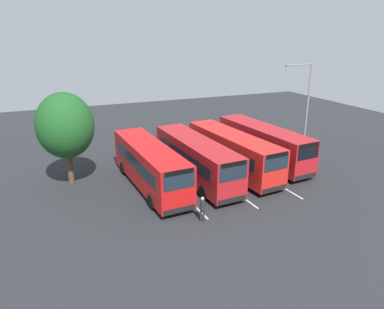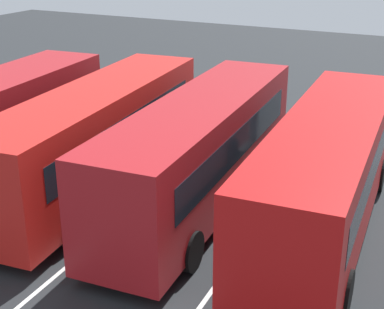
{
  "view_description": "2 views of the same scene",
  "coord_description": "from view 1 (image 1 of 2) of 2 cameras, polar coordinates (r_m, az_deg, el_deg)",
  "views": [
    {
      "loc": [
        25.17,
        -12.24,
        11.34
      ],
      "look_at": [
        -0.99,
        -1.31,
        1.58
      ],
      "focal_mm": 33.09,
      "sensor_mm": 36.0,
      "label": 1
    },
    {
      "loc": [
        -13.88,
        -8.62,
        8.04
      ],
      "look_at": [
        0.43,
        -1.5,
        1.74
      ],
      "focal_mm": 53.82,
      "sensor_mm": 36.0,
      "label": 2
    }
  ],
  "objects": [
    {
      "name": "lane_stripe_inner_left",
      "position": [
        30.2,
        3.03,
        -3.09
      ],
      "size": [
        13.98,
        0.64,
        0.01
      ],
      "primitive_type": "cube",
      "rotation": [
        0.0,
        0.0,
        0.04
      ],
      "color": "silver",
      "rests_on": "ground"
    },
    {
      "name": "pedestrian",
      "position": [
        22.43,
        1.68,
        -8.47
      ],
      "size": [
        0.43,
        0.43,
        1.7
      ],
      "rotation": [
        0.0,
        0.0,
        2.69
      ],
      "color": "#232833",
      "rests_on": "ground"
    },
    {
      "name": "bus_far_right",
      "position": [
        32.81,
        11.38,
        1.81
      ],
      "size": [
        11.19,
        3.4,
        3.36
      ],
      "rotation": [
        0.0,
        0.0,
        0.09
      ],
      "color": "#AD191E",
      "rests_on": "ground"
    },
    {
      "name": "bus_center_left",
      "position": [
        28.27,
        0.67,
        -0.62
      ],
      "size": [
        11.15,
        3.13,
        3.36
      ],
      "rotation": [
        0.0,
        0.0,
        0.06
      ],
      "color": "#AD191E",
      "rests_on": "ground"
    },
    {
      "name": "bus_far_left",
      "position": [
        27.11,
        -6.81,
        -1.63
      ],
      "size": [
        11.15,
        3.12,
        3.36
      ],
      "rotation": [
        0.0,
        0.0,
        0.06
      ],
      "color": "red",
      "rests_on": "ground"
    },
    {
      "name": "lane_stripe_outer_left",
      "position": [
        28.87,
        -3.77,
        -4.18
      ],
      "size": [
        13.98,
        0.64,
        0.01
      ],
      "primitive_type": "cube",
      "rotation": [
        0.0,
        0.0,
        0.04
      ],
      "color": "silver",
      "rests_on": "ground"
    },
    {
      "name": "ground_plane",
      "position": [
        30.2,
        3.03,
        -3.1
      ],
      "size": [
        68.75,
        68.75,
        0.0
      ],
      "primitive_type": "plane",
      "color": "#232628"
    },
    {
      "name": "depot_tree",
      "position": [
        28.21,
        -19.77,
        4.4
      ],
      "size": [
        4.74,
        4.27,
        7.28
      ],
      "color": "#4C3823",
      "rests_on": "ground"
    },
    {
      "name": "street_lamp",
      "position": [
        33.85,
        17.78,
        7.44
      ],
      "size": [
        0.2,
        2.84,
        8.86
      ],
      "rotation": [
        0.0,
        0.0,
        -1.56
      ],
      "color": "gray",
      "rests_on": "ground"
    },
    {
      "name": "lane_stripe_inner_right",
      "position": [
        31.92,
        9.16,
        -2.07
      ],
      "size": [
        13.98,
        0.64,
        0.01
      ],
      "primitive_type": "cube",
      "rotation": [
        0.0,
        0.0,
        0.04
      ],
      "color": "silver",
      "rests_on": "ground"
    },
    {
      "name": "bus_center_right",
      "position": [
        30.08,
        6.54,
        0.48
      ],
      "size": [
        11.2,
        3.49,
        3.36
      ],
      "rotation": [
        0.0,
        0.0,
        0.1
      ],
      "color": "red",
      "rests_on": "ground"
    }
  ]
}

